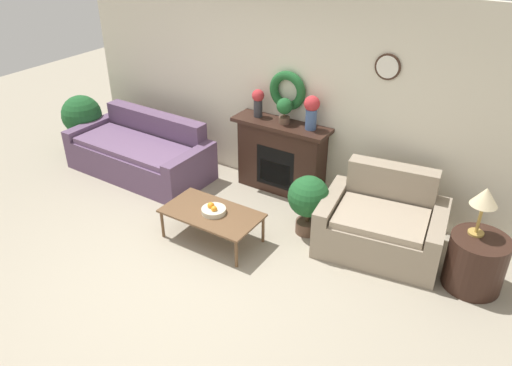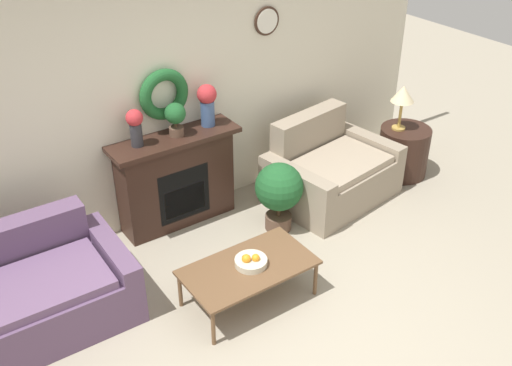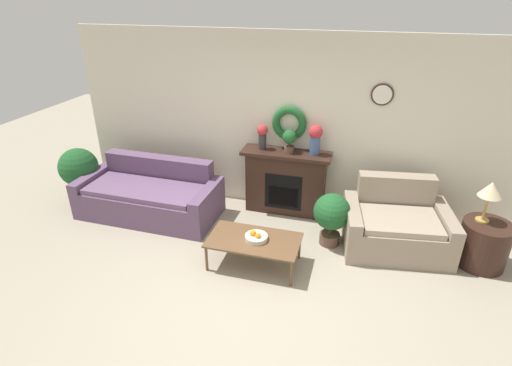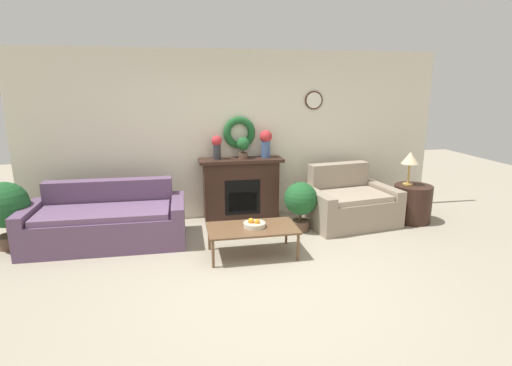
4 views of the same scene
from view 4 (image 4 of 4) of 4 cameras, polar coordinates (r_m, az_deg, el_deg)
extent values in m
plane|color=#9E937F|center=(4.64, 2.23, -13.96)|extent=(16.00, 16.00, 0.00)
cube|color=beige|center=(6.54, -2.63, 6.75)|extent=(6.80, 0.06, 2.70)
cylinder|color=#382319|center=(6.76, 8.26, 11.62)|extent=(0.30, 0.02, 0.30)
cylinder|color=white|center=(6.75, 8.30, 11.61)|extent=(0.25, 0.01, 0.25)
torus|color=#1E5628|center=(6.45, -2.39, 7.19)|extent=(0.52, 0.12, 0.52)
cube|color=#331E16|center=(6.52, -2.16, -1.06)|extent=(1.20, 0.34, 0.96)
cube|color=black|center=(6.39, -1.93, -2.05)|extent=(0.58, 0.02, 0.58)
cube|color=orange|center=(6.40, -1.91, -2.69)|extent=(0.46, 0.01, 0.32)
cube|color=#331E16|center=(6.37, -2.15, 3.27)|extent=(1.34, 0.41, 0.05)
cube|color=#604766|center=(5.85, -20.65, -6.44)|extent=(1.80, 0.80, 0.44)
cube|color=#604766|center=(6.25, -20.04, -3.23)|extent=(1.79, 0.24, 0.83)
cube|color=#604766|center=(6.19, -29.51, -5.61)|extent=(0.19, 0.99, 0.58)
cube|color=#604766|center=(5.83, -11.00, -5.12)|extent=(0.19, 0.99, 0.58)
cube|color=#6A4E70|center=(5.77, -20.87, -4.00)|extent=(1.73, 0.73, 0.08)
cube|color=gray|center=(6.44, 13.70, -4.07)|extent=(1.12, 0.91, 0.44)
cube|color=gray|center=(6.77, 11.55, -1.00)|extent=(1.04, 0.36, 0.91)
cube|color=gray|center=(6.21, 8.57, -3.81)|extent=(0.31, 1.00, 0.58)
cube|color=gray|center=(6.83, 17.43, -2.65)|extent=(0.31, 1.00, 0.58)
cube|color=tan|center=(6.36, 13.83, -1.82)|extent=(1.07, 0.84, 0.08)
cube|color=brown|center=(5.16, -0.55, -6.46)|extent=(1.15, 0.64, 0.03)
cylinder|color=brown|center=(4.92, -6.16, -10.05)|extent=(0.04, 0.04, 0.36)
cylinder|color=brown|center=(5.11, 6.03, -9.10)|extent=(0.04, 0.04, 0.36)
cylinder|color=brown|center=(5.43, -6.70, -7.68)|extent=(0.04, 0.04, 0.36)
cylinder|color=brown|center=(5.60, 4.35, -6.93)|extent=(0.04, 0.04, 0.36)
cylinder|color=beige|center=(5.16, -0.23, -5.99)|extent=(0.29, 0.29, 0.06)
sphere|color=#B2231E|center=(5.15, -0.75, -5.44)|extent=(0.06, 0.06, 0.06)
sphere|color=orange|center=(5.14, -0.73, -5.45)|extent=(0.08, 0.08, 0.08)
sphere|color=orange|center=(5.12, 0.16, -5.55)|extent=(0.07, 0.07, 0.07)
cylinder|color=#331E16|center=(6.92, 21.42, -2.72)|extent=(0.59, 0.59, 0.60)
cylinder|color=#B28E42|center=(6.85, 20.86, -0.15)|extent=(0.16, 0.16, 0.02)
cylinder|color=#B28E42|center=(6.82, 20.99, 1.26)|extent=(0.03, 0.03, 0.32)
cone|color=beige|center=(6.77, 21.18, 3.37)|extent=(0.27, 0.27, 0.19)
cylinder|color=#2D2D33|center=(6.33, -5.59, 4.44)|extent=(0.12, 0.12, 0.23)
sphere|color=#B72D33|center=(6.31, -5.63, 6.03)|extent=(0.16, 0.16, 0.16)
cylinder|color=#3D5684|center=(6.45, 1.41, 4.84)|extent=(0.14, 0.14, 0.27)
sphere|color=#B72D33|center=(6.42, 1.42, 6.67)|extent=(0.20, 0.20, 0.20)
cylinder|color=brown|center=(6.38, -1.84, 3.93)|extent=(0.15, 0.15, 0.09)
cylinder|color=#4C3823|center=(6.37, -1.85, 4.59)|extent=(0.02, 0.02, 0.06)
sphere|color=#1E5628|center=(6.35, -1.85, 5.63)|extent=(0.21, 0.21, 0.21)
cylinder|color=brown|center=(6.43, -31.66, -7.12)|extent=(0.31, 0.31, 0.18)
cylinder|color=#4C3823|center=(6.37, -31.86, -5.66)|extent=(0.05, 0.05, 0.17)
sphere|color=#1E5628|center=(6.28, -32.27, -2.66)|extent=(0.62, 0.62, 0.62)
cylinder|color=brown|center=(6.14, 6.29, -6.04)|extent=(0.28, 0.28, 0.16)
cylinder|color=#4C3823|center=(6.09, 6.33, -4.73)|extent=(0.04, 0.04, 0.14)
sphere|color=#1E5628|center=(6.01, 6.40, -2.21)|extent=(0.50, 0.50, 0.50)
camera|label=1|loc=(4.28, 70.68, 23.88)|focal=35.00mm
camera|label=2|loc=(2.47, -66.38, 44.60)|focal=42.00mm
camera|label=3|loc=(2.42, 65.14, 32.03)|focal=28.00mm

